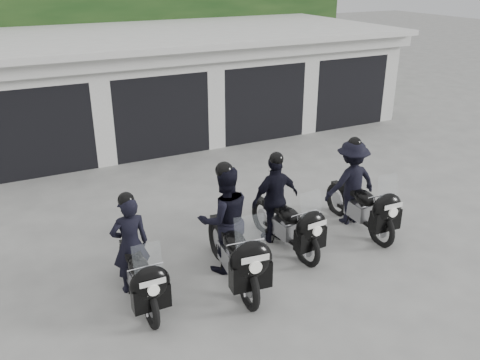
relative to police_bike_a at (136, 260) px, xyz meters
name	(u,v)px	position (x,y,z in m)	size (l,w,h in m)	color
ground	(262,248)	(2.46, 0.46, -0.69)	(80.00, 80.00, 0.00)	#9B9B96
garage_block	(134,86)	(2.46, 8.52, 0.73)	(16.40, 6.80, 2.96)	silver
background_vegetation	(105,24)	(2.83, 13.38, 2.08)	(20.00, 3.90, 5.80)	#153312
police_bike_a	(136,260)	(0.00, 0.00, 0.00)	(0.60, 2.01, 1.75)	black
police_bike_b	(229,230)	(1.55, -0.03, 0.15)	(0.98, 2.30, 2.01)	black
police_bike_c	(281,206)	(2.83, 0.48, 0.07)	(1.02, 2.08, 1.81)	black
police_bike_d	(356,189)	(4.52, 0.45, 0.09)	(1.13, 2.12, 1.85)	black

